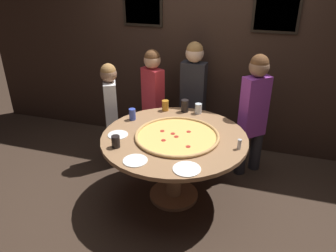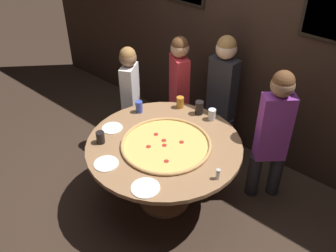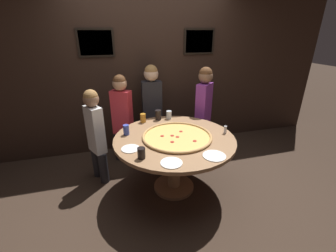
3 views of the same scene
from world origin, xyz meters
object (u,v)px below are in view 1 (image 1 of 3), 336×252
(dining_table, at_px, (174,149))
(white_plate_far_back, at_px, (135,161))
(white_plate_near_front, at_px, (118,135))
(diner_far_left, at_px, (193,92))
(drink_cup_far_left, at_px, (185,106))
(condiment_shaker, at_px, (239,144))
(drink_cup_front_edge, at_px, (116,142))
(diner_side_right, at_px, (254,109))
(drink_cup_near_left, at_px, (132,114))
(diner_side_left, at_px, (153,96))
(giant_pizza, at_px, (177,136))
(drink_cup_far_right, at_px, (198,109))
(white_plate_left_side, at_px, (187,169))
(diner_centre_back, at_px, (111,109))
(drink_cup_beside_pizza, at_px, (165,106))

(dining_table, relative_size, white_plate_far_back, 6.72)
(white_plate_near_front, distance_m, diner_far_left, 1.27)
(drink_cup_far_left, relative_size, diner_far_left, 0.10)
(condiment_shaker, bearing_deg, white_plate_near_front, -175.68)
(drink_cup_front_edge, relative_size, diner_side_right, 0.08)
(white_plate_far_back, distance_m, condiment_shaker, 0.96)
(condiment_shaker, bearing_deg, drink_cup_near_left, 166.12)
(condiment_shaker, relative_size, diner_side_right, 0.07)
(white_plate_far_back, bearing_deg, diner_side_left, 103.69)
(white_plate_near_front, bearing_deg, diner_far_left, 67.69)
(white_plate_near_front, xyz_separation_m, condiment_shaker, (1.18, 0.09, 0.05))
(drink_cup_far_left, relative_size, condiment_shaker, 1.47)
(diner_far_left, bearing_deg, diner_side_left, 20.55)
(white_plate_near_front, bearing_deg, diner_side_left, 89.92)
(diner_far_left, xyz_separation_m, diner_side_right, (0.76, -0.28, -0.01))
(white_plate_near_front, distance_m, white_plate_far_back, 0.52)
(giant_pizza, xyz_separation_m, diner_far_left, (-0.09, 1.04, 0.07))
(drink_cup_far_left, distance_m, white_plate_near_front, 0.90)
(drink_cup_far_left, relative_size, white_plate_far_back, 0.66)
(drink_cup_far_right, bearing_deg, white_plate_far_back, -104.58)
(dining_table, bearing_deg, white_plate_left_side, -63.56)
(diner_side_left, bearing_deg, white_plate_far_back, 135.24)
(giant_pizza, distance_m, drink_cup_far_left, 0.62)
(diner_centre_back, bearing_deg, diner_side_left, -69.65)
(diner_side_left, bearing_deg, drink_cup_beside_pizza, 162.23)
(drink_cup_far_right, height_order, white_plate_far_back, drink_cup_far_right)
(drink_cup_front_edge, height_order, condiment_shaker, drink_cup_front_edge)
(diner_side_left, bearing_deg, giant_pizza, 154.28)
(giant_pizza, bearing_deg, drink_cup_far_left, 97.86)
(white_plate_near_front, bearing_deg, drink_cup_front_edge, -68.81)
(giant_pizza, height_order, diner_far_left, diner_far_left)
(drink_cup_front_edge, relative_size, condiment_shaker, 1.18)
(condiment_shaker, bearing_deg, diner_centre_back, 161.26)
(dining_table, xyz_separation_m, drink_cup_beside_pizza, (-0.28, 0.57, 0.21))
(white_plate_left_side, height_order, diner_centre_back, diner_centre_back)
(drink_cup_far_left, bearing_deg, white_plate_near_front, -122.65)
(drink_cup_front_edge, xyz_separation_m, drink_cup_beside_pizza, (0.18, 0.94, 0.00))
(giant_pizza, distance_m, drink_cup_near_left, 0.62)
(drink_cup_near_left, xyz_separation_m, white_plate_far_back, (0.35, -0.77, -0.06))
(giant_pizza, relative_size, white_plate_far_back, 3.88)
(drink_cup_beside_pizza, height_order, diner_far_left, diner_far_left)
(white_plate_near_front, height_order, white_plate_left_side, same)
(drink_cup_beside_pizza, relative_size, white_plate_near_front, 0.61)
(diner_side_right, bearing_deg, giant_pizza, 5.20)
(dining_table, distance_m, diner_far_left, 1.05)
(white_plate_near_front, relative_size, diner_side_right, 0.14)
(giant_pizza, xyz_separation_m, drink_cup_far_left, (-0.09, 0.62, 0.06))
(dining_table, bearing_deg, condiment_shaker, -5.45)
(drink_cup_beside_pizza, distance_m, white_plate_far_back, 1.12)
(dining_table, distance_m, condiment_shaker, 0.67)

